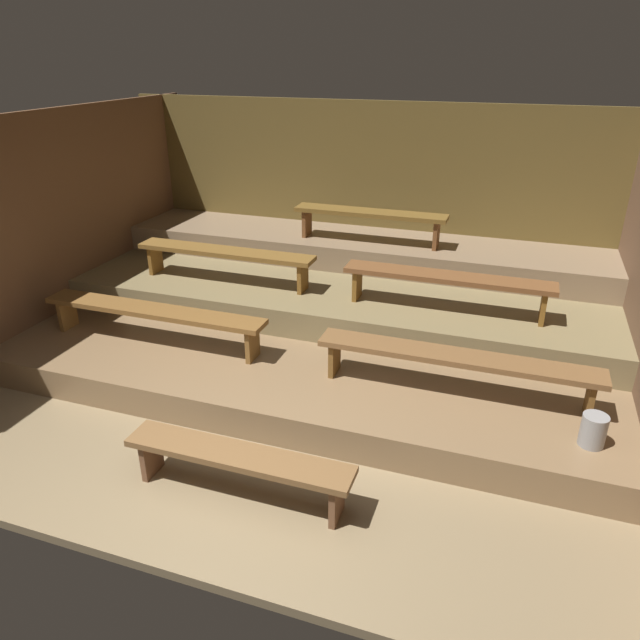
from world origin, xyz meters
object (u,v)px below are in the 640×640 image
Objects in this scene: pail_lower at (593,430)px; bench_middle_left at (225,255)px; bench_lower_right at (456,360)px; bench_middle_right at (447,281)px; bench_floor_center at (238,460)px; bench_lower_left at (153,313)px; bench_upper_center at (370,216)px.

bench_middle_left is at bearing 158.42° from pail_lower.
pail_lower is at bearing -20.63° from bench_lower_right.
bench_middle_right reaches higher than pail_lower.
bench_floor_center is at bearing -132.46° from bench_lower_right.
bench_lower_left is 1.14× the size of bench_middle_left.
bench_middle_left is 8.18× the size of pail_lower.
bench_middle_left is 2.64m from bench_middle_right.
bench_floor_center is 6.78× the size of pail_lower.
bench_lower_left is (-1.75, 1.56, 0.33)m from bench_floor_center.
bench_lower_left reaches higher than pail_lower.
bench_lower_right is 3.15m from bench_middle_left.
bench_middle_right is (2.91, 1.17, 0.31)m from bench_lower_left.
pail_lower is at bearing -48.41° from bench_middle_right.
bench_floor_center is at bearing -112.96° from bench_middle_right.
bench_middle_left is at bearing 77.00° from bench_lower_left.
bench_middle_left is (-1.48, 2.73, 0.64)m from bench_floor_center.
bench_lower_right is at bearing -58.27° from bench_upper_center.
bench_floor_center is at bearing -89.96° from bench_upper_center.
bench_floor_center is 2.82m from pail_lower.
bench_lower_right is 1.24m from bench_middle_right.
bench_middle_right reaches higher than bench_lower_right.
bench_middle_left is at bearing 180.00° from bench_middle_right.
bench_floor_center is 0.95× the size of bench_upper_center.
bench_floor_center is 0.72× the size of bench_lower_right.
bench_lower_right is (1.43, 1.56, 0.33)m from bench_floor_center.
bench_upper_center is (-0.00, 3.88, 0.96)m from bench_floor_center.
bench_upper_center is 3.87m from pail_lower.
bench_lower_left is at bearing 174.27° from pail_lower.
bench_lower_right is at bearing -77.00° from bench_middle_right.
pail_lower is (4.07, -1.61, -0.52)m from bench_middle_left.
bench_lower_right is at bearing 47.54° from bench_floor_center.
bench_upper_center is (-1.43, 2.32, 0.63)m from bench_lower_right.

